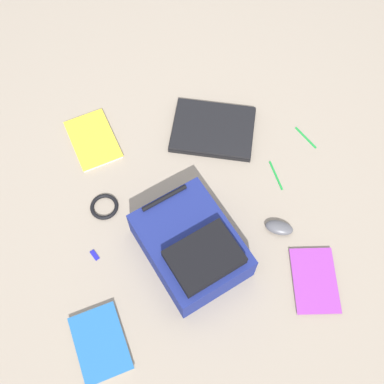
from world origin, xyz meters
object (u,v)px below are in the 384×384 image
Objects in this scene: book_manual at (101,343)px; usb_stick at (95,255)px; laptop at (213,129)px; book_comic at (93,140)px; book_blue at (314,281)px; cable_coil at (104,207)px; pen_blue at (306,137)px; computer_mouse at (279,228)px; backpack at (192,247)px; pen_black at (276,175)px.

book_manual is 0.33m from usb_stick.
book_comic is (-0.51, 0.11, -0.01)m from laptop.
book_comic is at bearing 126.73° from book_blue.
book_manual is 2.26× the size of cable_coil.
cable_coil is 2.56× the size of usb_stick.
pen_blue is (0.88, -0.27, -0.00)m from book_comic.
computer_mouse is (0.76, 0.21, 0.01)m from book_manual.
book_blue reaches higher than usb_stick.
backpack reaches higher than book_blue.
book_comic is 1.01× the size of book_blue.
book_blue is 2.20× the size of pen_blue.
usb_stick is (-0.80, -0.11, -0.00)m from pen_black.
book_comic is 2.56× the size of cable_coil.
pen_black is (0.18, -0.29, -0.01)m from laptop.
cable_coil is at bearing 75.26° from book_manual.
pen_black is 1.07× the size of pen_blue.
book_blue is at bearing -111.63° from pen_blue.
cable_coil is at bearing -94.96° from book_comic.
laptop is at bearing -12.48° from book_comic.
laptop is 3.84× the size of cable_coil.
computer_mouse is at bearing -46.41° from book_comic.
book_comic reaches higher than pen_black.
book_manual is 1.19m from pen_blue.
backpack reaches higher than laptop.
book_blue is at bearing -79.68° from laptop.
usb_stick is (-0.08, -0.19, -0.00)m from cable_coil.
book_blue is 0.86m from cable_coil.
pen_black is at bearing 12.14° from computer_mouse.
pen_black is 3.16× the size of usb_stick.
book_manual reaches higher than pen_blue.
book_manual is at bearing -101.02° from book_comic.
computer_mouse is (0.09, -0.52, 0.00)m from laptop.
pen_black is (0.69, -0.40, -0.00)m from book_comic.
computer_mouse reaches higher than pen_blue.
computer_mouse is 0.70m from cable_coil.
backpack is at bearing -153.77° from pen_black.
backpack reaches higher than usb_stick.
computer_mouse is 0.96× the size of cable_coil.
cable_coil reaches higher than book_blue.
laptop reaches higher than cable_coil.
usb_stick is (-0.62, -0.40, -0.01)m from laptop.
computer_mouse is 0.72m from usb_stick.
book_comic is 0.87m from computer_mouse.
laptop is 0.74m from usb_stick.
cable_coil is 0.91m from pen_blue.
usb_stick is at bearing -166.45° from pen_blue.
pen_blue is 1.02m from usb_stick.
cable_coil is at bearing 65.92° from usb_stick.
backpack is 0.41m from cable_coil.
pen_blue is 2.95× the size of usb_stick.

